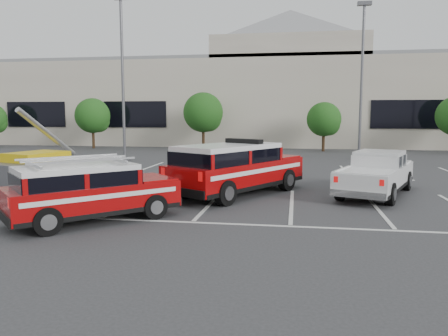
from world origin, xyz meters
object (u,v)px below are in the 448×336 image
Objects in this scene: fire_chief_suv at (236,172)px; tree_mid_left at (204,114)px; ladder_suv at (90,196)px; utility_rig at (34,171)px; tree_left at (94,117)px; white_pickup at (376,178)px; tree_mid_right at (325,120)px; light_pole_left at (123,79)px; light_pole_mid at (362,81)px; convention_building at (271,98)px.

tree_mid_left is at bearing 135.65° from fire_chief_suv.
ladder_suv is (2.06, -25.20, -2.32)m from tree_mid_left.
utility_rig reaches higher than ladder_suv.
tree_left is 1.08× the size of utility_rig.
white_pickup is 10.26m from ladder_suv.
tree_mid_right reaches higher than white_pickup.
light_pole_left is (6.91, -10.05, 2.41)m from tree_left.
tree_mid_right is 21.04m from fire_chief_suv.
light_pole_left is (-3.09, -10.05, 2.14)m from tree_mid_left.
light_pole_left is at bearing -107.10° from tree_mid_left.
light_pole_mid is 16.38m from fire_chief_suv.
light_pole_mid is at bearing 106.61° from white_pickup.
ladder_suv is at bearing -64.42° from tree_left.
fire_chief_suv is at bearing -102.35° from tree_mid_right.
fire_chief_suv reaches higher than ladder_suv.
tree_mid_left is 1.18× the size of utility_rig.
tree_left is 0.91× the size of tree_mid_left.
fire_chief_suv reaches higher than white_pickup.
light_pole_left reaches higher than tree_mid_right.
convention_building is 9.74× the size of fire_chief_suv.
light_pole_left is (-8.18, -19.86, 0.47)m from convention_building.
tree_mid_left reaches higher than ladder_suv.
tree_mid_left is 25.39m from ladder_suv.
white_pickup is (10.69, -19.64, -2.40)m from tree_mid_left.
tree_mid_left reaches higher than white_pickup.
light_pole_left is 15.52m from light_pole_mid.
tree_mid_left is (10.00, 0.00, 0.27)m from tree_left.
ladder_suv is at bearing -117.21° from light_pole_mid.
fire_chief_suv is (8.61, -10.45, -4.34)m from light_pole_left.
tree_mid_left is 0.47× the size of light_pole_left.
tree_mid_right is 0.88× the size of ladder_suv.
tree_mid_right is (20.00, -0.00, -0.27)m from tree_left.
light_pole_left is 1.85× the size of white_pickup.
convention_building is 31.30m from utility_rig.
light_pole_mid is 21.99m from ladder_suv.
tree_mid_right is at bearing 37.50° from light_pole_left.
ladder_suv is at bearing -94.95° from convention_building.
light_pole_mid is at bearing -66.74° from convention_building.
light_pole_mid reaches higher than tree_left.
convention_building is 10.82× the size of white_pickup.
light_pole_left and light_pole_mid have the same top height.
utility_rig is (-8.43, 0.33, -0.19)m from fire_chief_suv.
light_pole_left reaches higher than tree_left.
tree_mid_right is at bearing 74.03° from utility_rig.
ladder_suv is at bearing -107.49° from tree_mid_right.
light_pole_left is 1.00× the size of light_pole_mid.
light_pole_left is at bearing 166.88° from white_pickup.
tree_left is 21.48m from utility_rig.
tree_mid_left is 1.07× the size of ladder_suv.
light_pole_left is 1.66× the size of fire_chief_suv.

